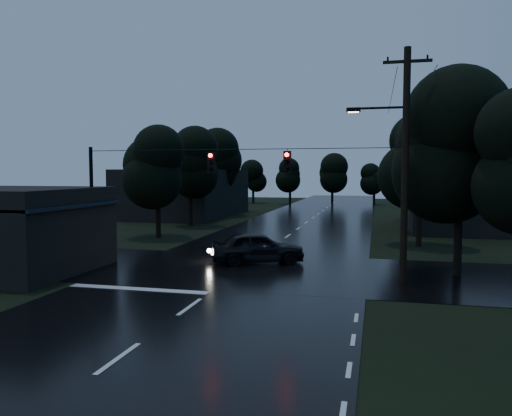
% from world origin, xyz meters
% --- Properties ---
extents(ground, '(160.00, 160.00, 0.00)m').
position_xyz_m(ground, '(0.00, 0.00, 0.00)').
color(ground, black).
rests_on(ground, ground).
extents(main_road, '(12.00, 120.00, 0.02)m').
position_xyz_m(main_road, '(0.00, 30.00, 0.00)').
color(main_road, black).
rests_on(main_road, ground).
extents(cross_street, '(60.00, 9.00, 0.02)m').
position_xyz_m(cross_street, '(0.00, 12.00, 0.00)').
color(cross_street, black).
rests_on(cross_street, ground).
extents(building_far_right, '(10.00, 14.00, 4.40)m').
position_xyz_m(building_far_right, '(14.00, 34.00, 2.20)').
color(building_far_right, black).
rests_on(building_far_right, ground).
extents(building_far_left, '(10.00, 16.00, 5.00)m').
position_xyz_m(building_far_left, '(-14.00, 40.00, 2.50)').
color(building_far_left, black).
rests_on(building_far_left, ground).
extents(utility_pole_main, '(3.50, 0.30, 10.00)m').
position_xyz_m(utility_pole_main, '(7.41, 11.00, 5.26)').
color(utility_pole_main, black).
rests_on(utility_pole_main, ground).
extents(utility_pole_far, '(2.00, 0.30, 7.50)m').
position_xyz_m(utility_pole_far, '(8.30, 28.00, 3.88)').
color(utility_pole_far, black).
rests_on(utility_pole_far, ground).
extents(anchor_pole_left, '(0.18, 0.18, 6.00)m').
position_xyz_m(anchor_pole_left, '(-7.50, 11.00, 3.00)').
color(anchor_pole_left, black).
rests_on(anchor_pole_left, ground).
extents(span_signals, '(15.00, 0.37, 1.12)m').
position_xyz_m(span_signals, '(0.56, 10.99, 5.24)').
color(span_signals, black).
rests_on(span_signals, ground).
extents(tree_corner_near, '(4.48, 4.48, 9.44)m').
position_xyz_m(tree_corner_near, '(10.00, 13.00, 5.99)').
color(tree_corner_near, black).
rests_on(tree_corner_near, ground).
extents(tree_left_a, '(3.92, 3.92, 8.26)m').
position_xyz_m(tree_left_a, '(-9.00, 22.00, 5.24)').
color(tree_left_a, black).
rests_on(tree_left_a, ground).
extents(tree_left_b, '(4.20, 4.20, 8.85)m').
position_xyz_m(tree_left_b, '(-9.60, 30.00, 5.62)').
color(tree_left_b, black).
rests_on(tree_left_b, ground).
extents(tree_left_c, '(4.48, 4.48, 9.44)m').
position_xyz_m(tree_left_c, '(-10.20, 40.00, 5.99)').
color(tree_left_c, black).
rests_on(tree_left_c, ground).
extents(tree_right_a, '(4.20, 4.20, 8.85)m').
position_xyz_m(tree_right_a, '(9.00, 22.00, 5.62)').
color(tree_right_a, black).
rests_on(tree_right_a, ground).
extents(tree_right_b, '(4.48, 4.48, 9.44)m').
position_xyz_m(tree_right_b, '(9.60, 30.00, 5.99)').
color(tree_right_b, black).
rests_on(tree_right_b, ground).
extents(tree_right_c, '(4.76, 4.76, 10.03)m').
position_xyz_m(tree_right_c, '(10.20, 40.00, 6.37)').
color(tree_right_c, black).
rests_on(tree_right_c, ground).
extents(car, '(5.24, 3.61, 1.65)m').
position_xyz_m(car, '(0.35, 13.86, 0.83)').
color(car, black).
rests_on(car, ground).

